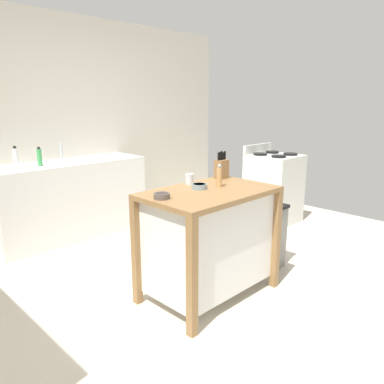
# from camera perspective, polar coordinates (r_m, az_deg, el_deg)

# --- Properties ---
(ground_plane) EXTENTS (6.29, 6.29, 0.00)m
(ground_plane) POSITION_cam_1_polar(r_m,az_deg,el_deg) (3.37, 0.42, -14.54)
(ground_plane) COLOR beige
(ground_plane) RESTS_ON ground
(wall_back) EXTENTS (5.29, 0.10, 2.60)m
(wall_back) POSITION_cam_1_polar(r_m,az_deg,el_deg) (4.91, -19.65, 9.51)
(wall_back) COLOR beige
(wall_back) RESTS_ON ground
(kitchen_island) EXTENTS (1.08, 0.68, 0.91)m
(kitchen_island) POSITION_cam_1_polar(r_m,az_deg,el_deg) (3.09, 2.64, -6.94)
(kitchen_island) COLOR olive
(kitchen_island) RESTS_ON ground
(knife_block) EXTENTS (0.11, 0.09, 0.25)m
(knife_block) POSITION_cam_1_polar(r_m,az_deg,el_deg) (3.42, 4.51, 3.63)
(knife_block) COLOR olive
(knife_block) RESTS_ON kitchen_island
(bowl_ceramic_wide) EXTENTS (0.12, 0.12, 0.04)m
(bowl_ceramic_wide) POSITION_cam_1_polar(r_m,az_deg,el_deg) (2.71, -4.63, -0.56)
(bowl_ceramic_wide) COLOR #564C47
(bowl_ceramic_wide) RESTS_ON kitchen_island
(bowl_stoneware_deep) EXTENTS (0.13, 0.13, 0.04)m
(bowl_stoneware_deep) POSITION_cam_1_polar(r_m,az_deg,el_deg) (3.01, 1.07, 0.88)
(bowl_stoneware_deep) COLOR gray
(bowl_stoneware_deep) RESTS_ON kitchen_island
(drinking_cup) EXTENTS (0.07, 0.07, 0.09)m
(drinking_cup) POSITION_cam_1_polar(r_m,az_deg,el_deg) (3.17, -0.38, 2.00)
(drinking_cup) COLOR silver
(drinking_cup) RESTS_ON kitchen_island
(pepper_grinder) EXTENTS (0.04, 0.04, 0.19)m
(pepper_grinder) POSITION_cam_1_polar(r_m,az_deg,el_deg) (3.07, 4.18, 2.41)
(pepper_grinder) COLOR tan
(pepper_grinder) RESTS_ON kitchen_island
(trash_bin) EXTENTS (0.36, 0.28, 0.63)m
(trash_bin) POSITION_cam_1_polar(r_m,az_deg,el_deg) (3.72, 11.16, -6.67)
(trash_bin) COLOR slate
(trash_bin) RESTS_ON ground
(sink_counter) EXTENTS (1.78, 0.60, 0.90)m
(sink_counter) POSITION_cam_1_polar(r_m,az_deg,el_deg) (4.69, -18.01, -1.04)
(sink_counter) COLOR silver
(sink_counter) RESTS_ON ground
(sink_faucet) EXTENTS (0.02, 0.02, 0.22)m
(sink_faucet) POSITION_cam_1_polar(r_m,az_deg,el_deg) (4.71, -19.30, 5.88)
(sink_faucet) COLOR #B7BCC1
(sink_faucet) RESTS_ON sink_counter
(bottle_hand_soap) EXTENTS (0.05, 0.05, 0.24)m
(bottle_hand_soap) POSITION_cam_1_polar(r_m,az_deg,el_deg) (4.28, -25.26, 4.66)
(bottle_hand_soap) COLOR white
(bottle_hand_soap) RESTS_ON sink_counter
(bottle_dish_soap) EXTENTS (0.05, 0.05, 0.21)m
(bottle_dish_soap) POSITION_cam_1_polar(r_m,az_deg,el_deg) (4.39, -22.22, 4.94)
(bottle_dish_soap) COLOR green
(bottle_dish_soap) RESTS_ON sink_counter
(stove) EXTENTS (0.60, 0.60, 1.02)m
(stove) POSITION_cam_1_polar(r_m,az_deg,el_deg) (5.11, 12.30, 0.61)
(stove) COLOR silver
(stove) RESTS_ON ground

